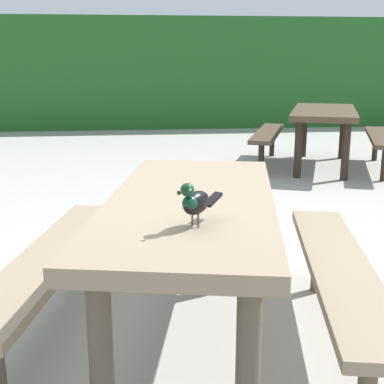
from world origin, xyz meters
name	(u,v)px	position (x,y,z in m)	size (l,w,h in m)	color
ground_plane	(166,319)	(0.00, 0.00, 0.00)	(60.00, 60.00, 0.00)	#A3A099
hedge_wall	(140,73)	(0.00, 8.47, 1.07)	(28.00, 1.42, 2.13)	#235B23
picnic_table_foreground	(191,234)	(0.11, -0.23, 0.56)	(1.99, 2.01, 0.74)	#84725B
bird_grackle	(195,202)	(0.08, -0.68, 0.84)	(0.20, 0.24, 0.18)	black
picnic_table_mid_left	(324,124)	(2.24, 3.88, 0.56)	(2.17, 2.19, 0.74)	#473828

